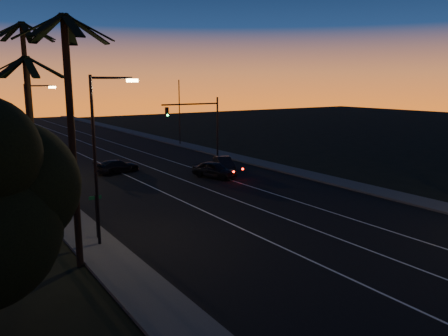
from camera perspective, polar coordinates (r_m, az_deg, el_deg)
road at (r=37.63m, az=-4.69°, el=-2.16°), size 20.00×170.00×0.01m
sidewalk_left at (r=33.80m, az=-21.55°, el=-4.32°), size 2.40×170.00×0.16m
sidewalk_right at (r=44.03m, az=8.13°, el=-0.19°), size 2.40×170.00×0.16m
lane_stripe_left at (r=36.31m, az=-8.83°, el=-2.73°), size 0.12×160.00×0.01m
lane_stripe_mid at (r=37.87m, az=-4.03°, el=-2.05°), size 0.12×160.00×0.01m
lane_stripe_right at (r=39.68m, az=0.35°, el=-1.42°), size 0.12×160.00×0.01m
palm_near at (r=20.75m, az=-19.42°, el=6.22°), size 4.25×4.16×11.53m
palm_mid at (r=26.54m, az=-23.87°, el=5.05°), size 4.25×4.16×10.03m
palm_far at (r=32.53m, az=-24.23°, el=8.37°), size 4.25×4.16×12.53m
streetlight_left_near at (r=23.38m, az=-15.89°, el=2.58°), size 2.55×0.26×9.00m
streetlight_left_far at (r=40.81m, az=-23.81°, el=5.16°), size 2.55×0.26×8.50m
street_sign at (r=25.05m, az=-16.38°, el=-5.49°), size 0.70×0.06×2.60m
signal_mast at (r=49.01m, az=-3.20°, el=6.59°), size 7.10×0.41×7.00m
signal_post at (r=43.21m, az=-22.52°, el=2.64°), size 0.28×0.37×4.20m
far_pole_left at (r=57.58m, az=-27.14°, el=5.79°), size 0.14×0.14×9.00m
far_pole_right at (r=61.36m, az=-5.84°, el=7.19°), size 0.14×0.14×9.00m
lead_car at (r=40.07m, az=-1.23°, el=-0.22°), size 3.33×5.12×1.48m
right_car at (r=43.57m, az=-0.03°, el=0.59°), size 2.61×4.25×1.32m
cross_car at (r=43.46m, az=-13.75°, el=0.22°), size 4.71×2.71×1.29m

